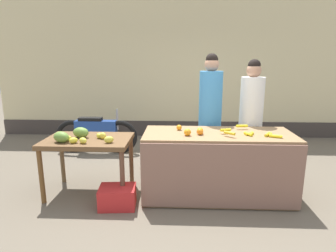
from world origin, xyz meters
name	(u,v)px	position (x,y,z in m)	size (l,w,h in m)	color
ground_plane	(189,194)	(0.00, 0.00, 0.00)	(24.00, 24.00, 0.00)	#665B4C
market_wall_back	(186,69)	(0.00, 3.15, 1.59)	(8.89, 0.23, 3.24)	beige
fruit_stall_counter	(217,165)	(0.37, -0.01, 0.43)	(1.92, 0.80, 0.86)	olive
side_table_wooden	(88,145)	(-1.35, 0.00, 0.67)	(1.13, 0.74, 0.77)	brown
banana_bunch_pile	(251,133)	(0.76, -0.08, 0.89)	(0.72, 0.48, 0.07)	gold
orange_pile	(192,131)	(0.03, -0.07, 0.91)	(0.34, 0.37, 0.09)	orange
mango_papaya_pile	(77,136)	(-1.46, -0.09, 0.83)	(0.80, 0.44, 0.14)	#D5CF44
vendor_woman_blue_shirt	(210,117)	(0.32, 0.64, 0.95)	(0.34, 0.34, 1.88)	#33333D
vendor_woman_white_shirt	(251,121)	(0.92, 0.60, 0.91)	(0.34, 0.34, 1.80)	#33333D
parked_motorcycle	(96,133)	(-1.76, 1.70, 0.40)	(1.60, 0.18, 0.88)	black
produce_crate	(118,197)	(-0.89, -0.38, 0.13)	(0.44, 0.32, 0.26)	red
produce_sack	(155,156)	(-0.53, 0.89, 0.23)	(0.36, 0.30, 0.45)	maroon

